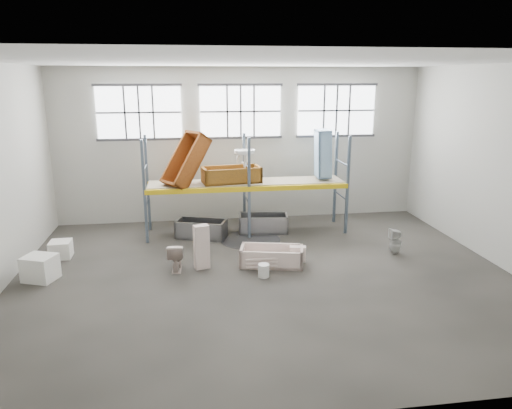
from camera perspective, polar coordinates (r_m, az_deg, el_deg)
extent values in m
cube|color=#4D4942|center=(11.68, 1.08, -8.79)|extent=(12.00, 10.00, 0.10)
cube|color=silver|center=(10.70, 1.21, 17.08)|extent=(12.00, 10.00, 0.10)
cube|color=#B0AFA4|center=(15.84, -1.87, 7.14)|extent=(12.00, 0.10, 5.00)
cube|color=#B1B0A4|center=(6.16, 8.88, -5.70)|extent=(12.00, 0.10, 5.00)
cube|color=#9F9E93|center=(13.30, 27.88, 3.90)|extent=(0.10, 10.00, 5.00)
cube|color=white|center=(15.59, -13.84, 10.67)|extent=(2.60, 0.04, 1.60)
cube|color=white|center=(15.62, -1.86, 11.09)|extent=(2.60, 0.04, 1.60)
cube|color=white|center=(16.29, 9.61, 11.05)|extent=(2.60, 0.04, 1.60)
cube|color=slate|center=(13.87, -13.22, 1.42)|extent=(0.08, 0.08, 3.00)
cube|color=slate|center=(15.03, -12.87, 2.48)|extent=(0.08, 0.08, 3.00)
cube|color=slate|center=(13.92, -0.83, 1.87)|extent=(0.08, 0.08, 3.00)
cube|color=slate|center=(15.08, -1.43, 2.89)|extent=(0.08, 0.08, 3.00)
cube|color=slate|center=(14.61, 10.92, 2.22)|extent=(0.08, 0.08, 3.00)
cube|color=slate|center=(15.72, 9.51, 3.18)|extent=(0.08, 0.08, 3.00)
cube|color=yellow|center=(13.92, -0.83, 1.87)|extent=(6.00, 0.10, 0.14)
cube|color=yellow|center=(15.08, -1.43, 2.89)|extent=(6.00, 0.10, 0.14)
cube|color=gray|center=(14.49, -1.14, 2.71)|extent=(5.90, 1.10, 0.03)
cylinder|color=black|center=(14.15, -0.70, -4.23)|extent=(1.80, 1.80, 0.00)
cube|color=#F5DDD2|center=(12.32, 5.02, -5.90)|extent=(0.44, 0.27, 0.39)
imported|color=beige|center=(12.32, 2.40, -6.45)|extent=(0.43, 0.43, 0.14)
imported|color=beige|center=(12.05, -9.57, -6.16)|extent=(0.44, 0.72, 0.71)
cube|color=beige|center=(12.00, -6.55, -5.07)|extent=(0.41, 0.32, 1.13)
imported|color=silver|center=(13.49, 16.39, -4.27)|extent=(0.34, 0.33, 0.70)
imported|color=silver|center=(14.22, -1.37, 4.59)|extent=(0.70, 0.59, 0.55)
cylinder|color=white|center=(11.56, 0.93, -7.92)|extent=(0.36, 0.36, 0.32)
cube|color=white|center=(12.44, -24.47, -6.93)|extent=(0.87, 0.81, 0.60)
cube|color=white|center=(13.75, -22.37, -4.99)|extent=(0.56, 0.56, 0.45)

